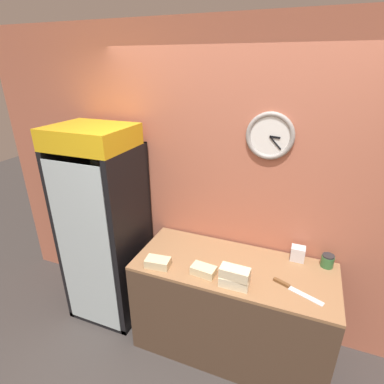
# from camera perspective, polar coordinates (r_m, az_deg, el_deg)

# --- Properties ---
(wall_back) EXTENTS (5.20, 0.09, 2.70)m
(wall_back) POSITION_cam_1_polar(r_m,az_deg,el_deg) (2.59, 10.61, -0.21)
(wall_back) COLOR #B7664C
(wall_back) RESTS_ON ground_plane
(prep_counter) EXTENTS (1.60, 0.68, 0.88)m
(prep_counter) POSITION_cam_1_polar(r_m,az_deg,el_deg) (2.78, 7.39, -20.92)
(prep_counter) COLOR #4C3828
(prep_counter) RESTS_ON ground_plane
(beverage_cooler) EXTENTS (0.67, 0.62, 1.91)m
(beverage_cooler) POSITION_cam_1_polar(r_m,az_deg,el_deg) (2.95, -15.94, -4.65)
(beverage_cooler) COLOR black
(beverage_cooler) RESTS_ON ground_plane
(sandwich_stack_bottom) EXTENTS (0.22, 0.11, 0.08)m
(sandwich_stack_bottom) POSITION_cam_1_polar(r_m,az_deg,el_deg) (2.28, 8.04, -16.53)
(sandwich_stack_bottom) COLOR beige
(sandwich_stack_bottom) RESTS_ON prep_counter
(sandwich_stack_middle) EXTENTS (0.22, 0.11, 0.08)m
(sandwich_stack_middle) POSITION_cam_1_polar(r_m,az_deg,el_deg) (2.24, 8.15, -15.00)
(sandwich_stack_middle) COLOR beige
(sandwich_stack_middle) RESTS_ON sandwich_stack_bottom
(sandwich_flat_left) EXTENTS (0.20, 0.13, 0.07)m
(sandwich_flat_left) POSITION_cam_1_polar(r_m,az_deg,el_deg) (2.37, 2.22, -14.70)
(sandwich_flat_left) COLOR beige
(sandwich_flat_left) RESTS_ON prep_counter
(sandwich_flat_right) EXTENTS (0.20, 0.14, 0.07)m
(sandwich_flat_right) POSITION_cam_1_polar(r_m,az_deg,el_deg) (2.46, -6.52, -13.21)
(sandwich_flat_right) COLOR beige
(sandwich_flat_right) RESTS_ON prep_counter
(chefs_knife) EXTENTS (0.36, 0.17, 0.02)m
(chefs_knife) POSITION_cam_1_polar(r_m,az_deg,el_deg) (2.37, 18.23, -16.88)
(chefs_knife) COLOR silver
(chefs_knife) RESTS_ON prep_counter
(condiment_jar) EXTENTS (0.10, 0.10, 0.11)m
(condiment_jar) POSITION_cam_1_polar(r_m,az_deg,el_deg) (2.66, 24.40, -11.84)
(condiment_jar) COLOR #336B38
(condiment_jar) RESTS_ON prep_counter
(napkin_dispenser) EXTENTS (0.11, 0.09, 0.12)m
(napkin_dispenser) POSITION_cam_1_polar(r_m,az_deg,el_deg) (2.65, 19.49, -10.98)
(napkin_dispenser) COLOR silver
(napkin_dispenser) RESTS_ON prep_counter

